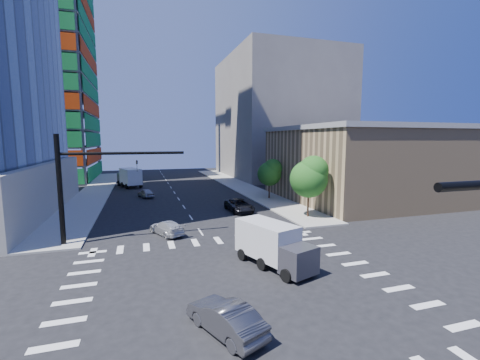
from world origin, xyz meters
name	(u,v)px	position (x,y,z in m)	size (l,w,h in m)	color
ground	(237,287)	(0.00, 0.00, 0.00)	(160.00, 160.00, 0.00)	black
road_markings	(237,287)	(0.00, 0.00, 0.01)	(20.00, 20.00, 0.01)	silver
sidewalk_ne	(239,186)	(12.50, 40.00, 0.07)	(5.00, 60.00, 0.15)	gray
sidewalk_nw	(95,192)	(-12.50, 40.00, 0.07)	(5.00, 60.00, 0.15)	gray
construction_building	(24,62)	(-27.41, 61.93, 24.61)	(25.16, 34.50, 70.60)	slate
commercial_building	(358,163)	(25.00, 22.00, 5.31)	(20.50, 22.50, 10.60)	tan
bg_building_ne	(278,118)	(27.00, 55.00, 14.00)	(24.00, 30.00, 28.00)	slate
signal_mast_nw	(80,179)	(-10.00, 11.50, 5.49)	(10.20, 0.40, 9.00)	black
tree_south	(310,176)	(12.63, 13.90, 4.69)	(4.16, 4.16, 6.82)	#382316
tree_north	(270,172)	(12.93, 25.90, 3.99)	(3.54, 3.52, 5.78)	#382316
car_nb_far	(239,205)	(6.10, 19.31, 0.75)	(2.48, 5.38, 1.49)	black
car_sb_near	(167,228)	(-3.10, 12.17, 0.64)	(1.78, 4.38, 1.27)	silver
car_sb_mid	(146,193)	(-4.57, 32.66, 0.65)	(1.55, 3.84, 1.31)	#97999E
car_sb_cross	(226,318)	(-1.81, -4.15, 0.72)	(1.52, 4.35, 1.43)	#46464B
box_truck_near	(276,249)	(3.38, 2.11, 1.31)	(4.10, 6.10, 2.95)	black
box_truck_far	(129,179)	(-7.33, 45.29, 1.53)	(4.72, 7.16, 3.47)	black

